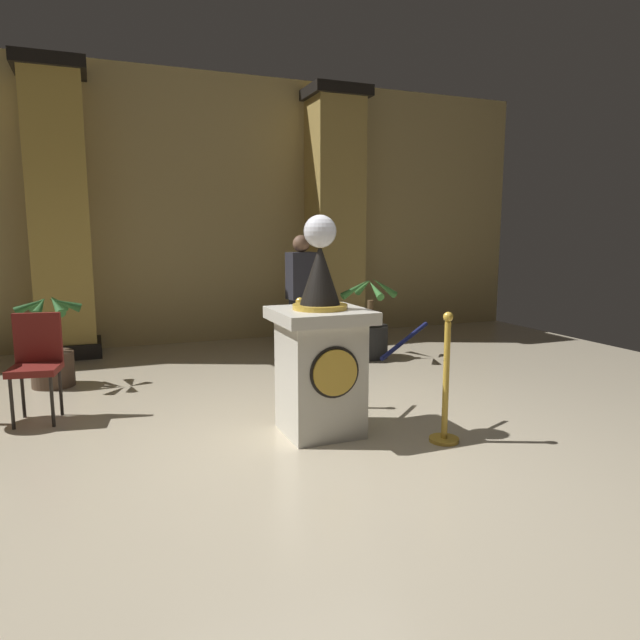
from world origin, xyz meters
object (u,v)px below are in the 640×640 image
stanchion_near (445,397)px  potted_palm_right (370,333)px  potted_palm_left (52,355)px  bystander_guest (301,295)px  pedestal_clock (320,352)px  cafe_chair_red (36,357)px  stanchion_far (300,369)px

stanchion_near → potted_palm_right: 3.12m
stanchion_near → potted_palm_left: 4.27m
potted_palm_right → bystander_guest: (-0.90, 0.21, 0.54)m
pedestal_clock → potted_palm_right: pedestal_clock is taller
potted_palm_right → potted_palm_left: bearing=-180.0°
bystander_guest → cafe_chair_red: bystander_guest is taller
pedestal_clock → bystander_guest: size_ratio=1.11×
bystander_guest → cafe_chair_red: (-3.02, -1.40, -0.29)m
stanchion_near → potted_palm_left: (-3.04, 3.01, -0.03)m
stanchion_far → potted_palm_left: (-2.26, 1.73, -0.03)m
pedestal_clock → stanchion_far: (0.07, 0.70, -0.31)m
stanchion_far → stanchion_near: bearing=-58.7°
potted_palm_left → bystander_guest: bystander_guest is taller
cafe_chair_red → stanchion_far: bearing=-13.2°
potted_palm_left → potted_palm_right: size_ratio=0.95×
potted_palm_right → cafe_chair_red: (-3.92, -1.19, 0.24)m
stanchion_near → bystander_guest: (-0.06, 3.22, 0.49)m
stanchion_near → cafe_chair_red: bearing=149.4°
pedestal_clock → bystander_guest: bearing=73.3°
potted_palm_right → stanchion_near: bearing=-105.6°
potted_palm_right → pedestal_clock: bearing=-124.8°
stanchion_far → bystander_guest: bearing=69.7°
bystander_guest → stanchion_far: bearing=-110.3°
potted_palm_left → pedestal_clock: bearing=-48.1°
potted_palm_left → stanchion_near: bearing=-44.7°
stanchion_near → bystander_guest: size_ratio=0.65×
stanchion_far → cafe_chair_red: 2.37m
potted_palm_left → bystander_guest: 3.03m
stanchion_far → cafe_chair_red: (-2.30, 0.54, 0.20)m
pedestal_clock → stanchion_far: bearing=83.9°
potted_palm_left → bystander_guest: (2.98, 0.22, 0.52)m
stanchion_far → cafe_chair_red: bearing=166.8°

